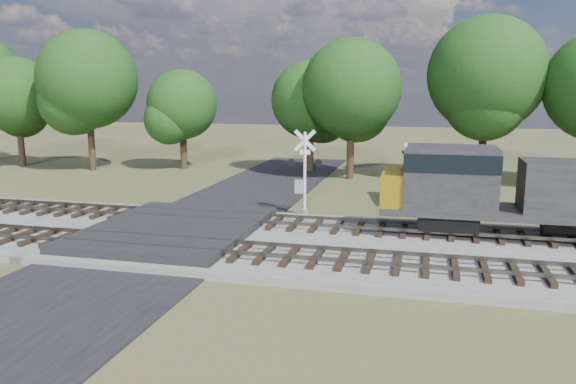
# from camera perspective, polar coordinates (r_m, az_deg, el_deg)

# --- Properties ---
(ground) EXTENTS (160.00, 160.00, 0.00)m
(ground) POSITION_cam_1_polar(r_m,az_deg,el_deg) (25.35, -11.94, -4.90)
(ground) COLOR #424A27
(ground) RESTS_ON ground
(ballast_bed) EXTENTS (140.00, 10.00, 0.30)m
(ballast_bed) POSITION_cam_1_polar(r_m,az_deg,el_deg) (23.34, 11.41, -5.83)
(ballast_bed) COLOR gray
(ballast_bed) RESTS_ON ground
(road) EXTENTS (7.00, 60.00, 0.08)m
(road) POSITION_cam_1_polar(r_m,az_deg,el_deg) (25.34, -11.95, -4.81)
(road) COLOR black
(road) RESTS_ON ground
(crossing_panel) EXTENTS (7.00, 9.00, 0.62)m
(crossing_panel) POSITION_cam_1_polar(r_m,az_deg,el_deg) (25.70, -11.48, -3.94)
(crossing_panel) COLOR #262628
(crossing_panel) RESTS_ON ground
(track_near) EXTENTS (140.00, 2.60, 0.33)m
(track_near) POSITION_cam_1_polar(r_m,az_deg,el_deg) (22.25, -6.97, -5.79)
(track_near) COLOR black
(track_near) RESTS_ON ballast_bed
(track_far) EXTENTS (140.00, 2.60, 0.33)m
(track_far) POSITION_cam_1_polar(r_m,az_deg,el_deg) (26.82, -3.14, -2.93)
(track_far) COLOR black
(track_far) RESTS_ON ballast_bed
(crossing_signal_far) EXTENTS (1.83, 0.42, 4.54)m
(crossing_signal_far) POSITION_cam_1_polar(r_m,az_deg,el_deg) (29.51, 1.53, 1.23)
(crossing_signal_far) COLOR silver
(crossing_signal_far) RESTS_ON ground
(equipment_shed) EXTENTS (5.17, 5.17, 2.96)m
(equipment_shed) POSITION_cam_1_polar(r_m,az_deg,el_deg) (33.33, 15.70, 1.23)
(equipment_shed) COLOR #422D1C
(equipment_shed) RESTS_ON ground
(treeline) EXTENTS (80.00, 10.64, 11.70)m
(treeline) POSITION_cam_1_polar(r_m,az_deg,el_deg) (41.92, 9.25, 10.70)
(treeline) COLOR black
(treeline) RESTS_ON ground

